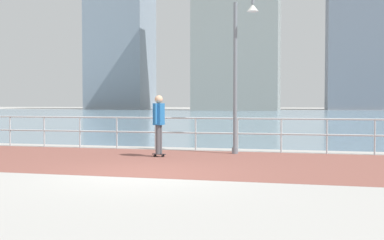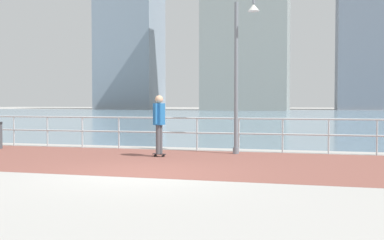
# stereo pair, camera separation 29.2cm
# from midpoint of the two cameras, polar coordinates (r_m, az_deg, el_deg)

# --- Properties ---
(ground) EXTENTS (220.00, 220.00, 0.00)m
(ground) POSITION_cam_midpoint_polar(r_m,az_deg,el_deg) (49.89, 10.56, 0.27)
(ground) COLOR #ADAAA5
(brick_paving) EXTENTS (28.00, 5.70, 0.01)m
(brick_paving) POSITION_cam_midpoint_polar(r_m,az_deg,el_deg) (12.69, -1.86, -5.07)
(brick_paving) COLOR brown
(brick_paving) RESTS_ON ground
(harbor_water) EXTENTS (180.00, 88.00, 0.00)m
(harbor_water) POSITION_cam_midpoint_polar(r_m,az_deg,el_deg) (60.04, 11.26, 0.57)
(harbor_water) COLOR #6B899E
(harbor_water) RESTS_ON ground
(waterfront_railing) EXTENTS (25.25, 0.06, 1.11)m
(waterfront_railing) POSITION_cam_midpoint_polar(r_m,az_deg,el_deg) (15.36, 1.17, -0.94)
(waterfront_railing) COLOR #B2BCC1
(waterfront_railing) RESTS_ON ground
(lamppost) EXTENTS (0.82, 0.36, 5.30)m
(lamppost) POSITION_cam_midpoint_polar(r_m,az_deg,el_deg) (14.50, 6.67, 7.41)
(lamppost) COLOR slate
(lamppost) RESTS_ON ground
(skateboarder) EXTENTS (0.41, 0.56, 1.82)m
(skateboarder) POSITION_cam_midpoint_polar(r_m,az_deg,el_deg) (13.64, -3.46, 0.05)
(skateboarder) COLOR black
(skateboarder) RESTS_ON ground
(tower_steel) EXTENTS (15.03, 12.80, 40.43)m
(tower_steel) POSITION_cam_midpoint_polar(r_m,az_deg,el_deg) (121.82, -7.59, 10.51)
(tower_steel) COLOR #8493A3
(tower_steel) RESTS_ON ground
(tower_beige) EXTENTS (12.83, 15.16, 34.32)m
(tower_beige) POSITION_cam_midpoint_polar(r_m,az_deg,el_deg) (113.63, 20.73, 9.45)
(tower_beige) COLOR slate
(tower_beige) RESTS_ON ground
(tower_slate) EXTENTS (17.50, 13.00, 42.59)m
(tower_slate) POSITION_cam_midpoint_polar(r_m,az_deg,el_deg) (100.64, 6.84, 12.92)
(tower_slate) COLOR #939993
(tower_slate) RESTS_ON ground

